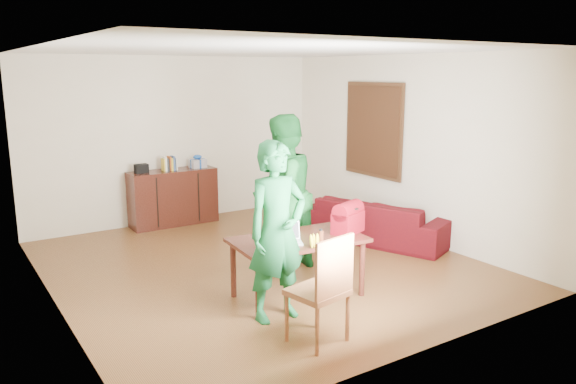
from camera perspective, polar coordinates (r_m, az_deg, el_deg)
room at (r=7.12m, az=-3.18°, el=2.88°), size 5.20×5.70×2.90m
table at (r=6.17m, az=1.02°, el=-5.43°), size 1.49×0.92×0.67m
chair at (r=5.27m, az=3.12°, el=-11.96°), size 0.55×0.53×1.04m
person_near at (r=5.55m, az=-1.12°, el=-4.04°), size 0.67×0.45×1.81m
person_far at (r=6.86m, az=-0.60°, el=-0.26°), size 1.15×1.02×1.96m
laptop at (r=5.95m, az=0.01°, el=-4.86°), size 0.35×0.30×0.21m
bananas at (r=5.82m, az=2.70°, el=-5.41°), size 0.17×0.12×0.06m
bottle at (r=5.90m, az=3.34°, el=-4.58°), size 0.07×0.07×0.17m
red_bag at (r=6.35m, az=6.11°, el=-2.90°), size 0.43×0.34×0.28m
sofa at (r=8.35m, az=8.98°, el=-2.86°), size 1.58×2.29×0.62m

